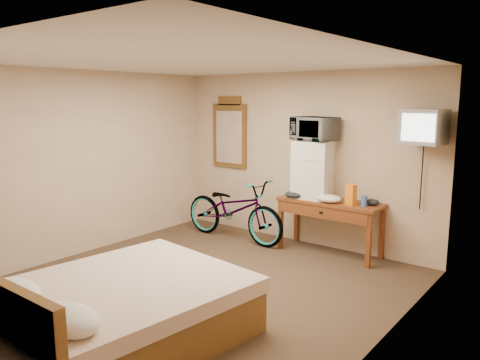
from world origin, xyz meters
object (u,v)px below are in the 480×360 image
at_px(crt_television, 424,127).
at_px(wall_mirror, 230,133).
at_px(bed, 106,314).
at_px(bicycle, 234,209).
at_px(blue_cup, 364,201).
at_px(microwave, 314,129).
at_px(mini_fridge, 313,169).
at_px(desk, 329,209).

height_order(crt_television, wall_mirror, wall_mirror).
height_order(wall_mirror, bed, wall_mirror).
distance_m(wall_mirror, bicycle, 1.32).
relative_size(blue_cup, bed, 0.06).
bearing_deg(microwave, wall_mirror, -176.80).
bearing_deg(bicycle, mini_fridge, -73.90).
bearing_deg(bed, wall_mirror, 113.54).
height_order(microwave, blue_cup, microwave).
height_order(mini_fridge, microwave, microwave).
xyz_separation_m(desk, microwave, (-0.29, 0.06, 1.07)).
distance_m(bicycle, bed, 3.29).
bearing_deg(microwave, desk, -1.65).
relative_size(microwave, bicycle, 0.33).
bearing_deg(wall_mirror, mini_fridge, -7.24).
height_order(wall_mirror, bicycle, wall_mirror).
distance_m(blue_cup, wall_mirror, 2.58).
bearing_deg(microwave, mini_fridge, -113.27).
bearing_deg(bicycle, blue_cup, -82.07).
height_order(bicycle, bed, bicycle).
relative_size(desk, bed, 0.58).
height_order(blue_cup, bicycle, bicycle).
bearing_deg(microwave, bed, -80.93).
bearing_deg(microwave, crt_television, 8.89).
bearing_deg(bicycle, wall_mirror, 44.28).
relative_size(microwave, crt_television, 0.98).
bearing_deg(crt_television, desk, -178.88).
height_order(mini_fridge, blue_cup, mini_fridge).
bearing_deg(microwave, bicycle, -153.99).
distance_m(mini_fridge, microwave, 0.56).
xyz_separation_m(desk, blue_cup, (0.50, -0.01, 0.18)).
xyz_separation_m(crt_television, bed, (-1.55, -3.39, -1.50)).
relative_size(desk, wall_mirror, 1.23).
distance_m(mini_fridge, wall_mirror, 1.73).
bearing_deg(bicycle, crt_television, -83.31).
xyz_separation_m(microwave, crt_television, (1.46, -0.04, 0.08)).
bearing_deg(crt_television, bed, -114.52).
bearing_deg(blue_cup, microwave, 174.99).
bearing_deg(bed, mini_fridge, 88.63).
xyz_separation_m(desk, mini_fridge, (-0.29, 0.06, 0.51)).
xyz_separation_m(blue_cup, wall_mirror, (-2.46, 0.28, 0.75)).
relative_size(crt_television, bicycle, 0.33).
xyz_separation_m(crt_television, bicycle, (-2.62, -0.28, -1.32)).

